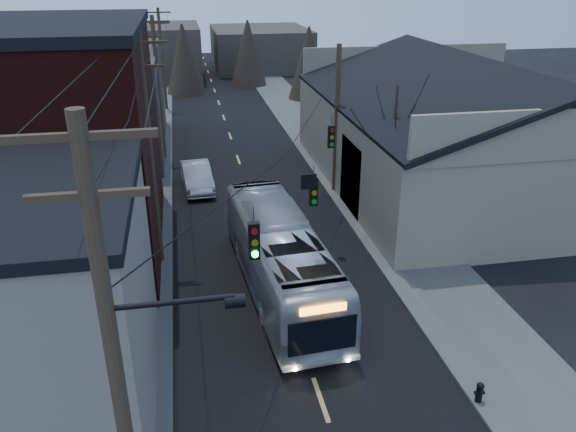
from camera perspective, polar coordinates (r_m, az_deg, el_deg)
name	(u,v)px	position (r m, az deg, el deg)	size (l,w,h in m)	color
road_surface	(241,169)	(37.39, -4.75, 4.79)	(9.00, 110.00, 0.02)	black
sidewalk_left	(141,174)	(37.33, -14.74, 4.11)	(4.00, 110.00, 0.12)	#474744
sidewalk_right	(336,162)	(38.53, 4.94, 5.45)	(4.00, 110.00, 0.12)	#474744
building_brick	(35,149)	(26.96, -24.34, 6.19)	(10.00, 12.00, 10.00)	black
building_left_far	(96,103)	(42.49, -18.93, 10.84)	(9.00, 14.00, 7.00)	#36312B
warehouse	(464,140)	(35.68, 17.46, 7.34)	(16.16, 20.60, 7.73)	gray
building_far_left	(157,52)	(70.79, -13.16, 15.92)	(10.00, 12.00, 6.00)	#36312B
building_far_right	(260,48)	(76.50, -2.86, 16.68)	(12.00, 14.00, 5.00)	#36312B
bare_tree	(392,158)	(28.42, 10.52, 5.82)	(0.40, 0.40, 7.20)	black
utility_lines	(192,120)	(30.19, -9.77, 9.63)	(11.24, 45.28, 10.50)	#382B1E
bus	(280,257)	(22.71, -0.78, -4.17)	(2.62, 11.21, 3.12)	#ADB4BA
parked_car	(197,177)	(34.10, -9.24, 3.98)	(1.63, 4.68, 1.54)	#B5B7BD
fire_hydrant	(480,391)	(18.79, 18.89, -16.49)	(0.33, 0.23, 0.69)	black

